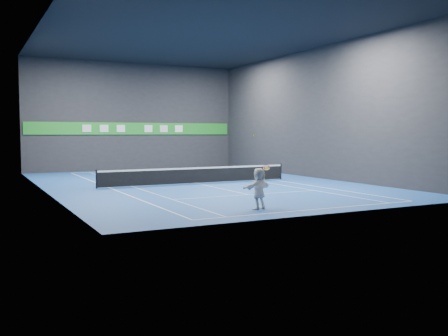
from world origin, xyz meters
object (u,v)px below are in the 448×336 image
player (259,189)px  tennis_racket (266,168)px  tennis_net (197,175)px  tennis_ball (254,135)px

player → tennis_racket: 0.90m
player → tennis_racket: tennis_racket is taller
player → tennis_racket: (0.36, 0.05, 0.82)m
player → tennis_racket: size_ratio=2.72×
tennis_net → tennis_ball: bearing=-101.9°
tennis_ball → tennis_net: size_ratio=0.01×
player → tennis_ball: size_ratio=23.23×
tennis_racket → player: bearing=-172.5°
tennis_ball → tennis_racket: size_ratio=0.12×
player → tennis_net: (2.04, 10.77, -0.31)m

